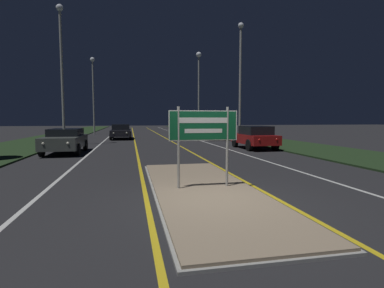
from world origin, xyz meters
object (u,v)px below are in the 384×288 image
at_px(highway_sign, 203,130).
at_px(car_receding_0, 255,137).
at_px(car_approaching_0, 65,140).
at_px(streetlight_right_far, 199,77).
at_px(streetlight_left_near, 61,59).
at_px(car_receding_1, 213,131).
at_px(car_receding_2, 193,129).
at_px(car_approaching_1, 121,131).
at_px(car_receding_3, 179,126).
at_px(streetlight_left_far, 93,84).
at_px(streetlight_right_near, 240,72).

relative_size(highway_sign, car_receding_0, 0.53).
bearing_deg(car_approaching_0, car_receding_0, 0.49).
xyz_separation_m(streetlight_right_far, car_approaching_0, (-11.68, -17.08, -6.13)).
height_order(streetlight_left_near, car_approaching_0, streetlight_left_near).
relative_size(streetlight_left_near, car_receding_1, 2.39).
relative_size(car_receding_2, car_approaching_1, 0.88).
relative_size(streetlight_left_near, car_receding_3, 2.36).
bearing_deg(car_receding_3, car_receding_0, -89.23).
xyz_separation_m(streetlight_left_far, car_approaching_1, (3.51, -9.30, -5.48)).
height_order(streetlight_right_far, car_receding_3, streetlight_right_far).
xyz_separation_m(streetlight_left_near, car_receding_2, (12.26, 12.45, -5.50)).
height_order(highway_sign, car_approaching_0, highway_sign).
xyz_separation_m(highway_sign, car_approaching_0, (-5.54, 10.27, -0.90)).
bearing_deg(streetlight_right_far, car_receding_3, 92.74).
xyz_separation_m(car_receding_1, car_receding_2, (-0.10, 8.56, -0.06)).
relative_size(streetlight_right_near, car_approaching_1, 1.98).
bearing_deg(car_receding_1, streetlight_left_near, -162.55).
distance_m(car_receding_2, car_approaching_1, 10.39).
distance_m(highway_sign, streetlight_right_far, 28.51).
bearing_deg(car_receding_0, car_receding_3, 90.77).
height_order(streetlight_right_near, car_receding_0, streetlight_right_near).
distance_m(car_receding_1, car_receding_3, 19.58).
xyz_separation_m(highway_sign, car_receding_1, (5.68, 19.45, -0.86)).
bearing_deg(car_approaching_1, streetlight_right_near, -36.58).
height_order(streetlight_right_far, car_approaching_1, streetlight_right_far).
xyz_separation_m(streetlight_left_far, car_receding_1, (12.00, -11.74, -5.45)).
xyz_separation_m(streetlight_left_near, car_receding_1, (12.36, 3.88, -5.43)).
distance_m(streetlight_left_far, car_approaching_1, 11.35).
distance_m(streetlight_left_near, car_approaching_0, 7.70).
xyz_separation_m(car_receding_2, car_approaching_0, (-11.13, -17.75, 0.02)).
relative_size(car_receding_0, car_receding_1, 0.98).
relative_size(car_receding_2, car_receding_3, 0.98).
height_order(car_receding_2, car_receding_3, car_receding_3).
relative_size(car_receding_1, car_receding_3, 0.99).
distance_m(streetlight_right_near, car_approaching_0, 13.91).
bearing_deg(streetlight_right_far, highway_sign, -102.66).
height_order(streetlight_right_near, car_receding_1, streetlight_right_near).
distance_m(streetlight_left_far, car_receding_3, 15.27).
distance_m(streetlight_right_near, car_approaching_1, 12.73).
xyz_separation_m(streetlight_right_far, car_receding_1, (-0.46, -7.90, -6.08)).
height_order(streetlight_left_far, car_receding_1, streetlight_left_far).
relative_size(streetlight_left_far, car_receding_0, 2.29).
distance_m(car_receding_0, car_approaching_0, 11.51).
bearing_deg(car_approaching_1, car_approaching_0, -103.24).
bearing_deg(streetlight_right_far, car_receding_2, 129.87).
distance_m(highway_sign, car_approaching_1, 22.09).
bearing_deg(highway_sign, car_receding_2, 78.72).
distance_m(streetlight_left_far, car_approaching_0, 21.65).
bearing_deg(streetlight_right_far, streetlight_left_far, 162.85).
bearing_deg(streetlight_left_far, car_approaching_1, -69.32).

